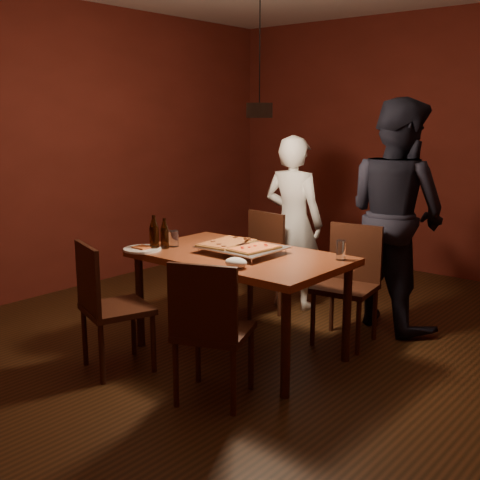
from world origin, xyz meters
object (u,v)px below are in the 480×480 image
Objects in this scene: chair_near_left at (104,296)px; plate_slice at (142,249)px; chair_far_right at (350,272)px; beer_bottle_a at (154,233)px; diner_dark at (396,215)px; diner_white at (293,223)px; pizza_tray at (242,250)px; dining_table at (240,264)px; chair_near_right at (209,319)px; chair_far_left at (257,254)px; pendant_lamp at (259,109)px; beer_bottle_b at (165,233)px.

chair_near_left reaches higher than plate_slice.
beer_bottle_a is at bearing 37.61° from chair_far_right.
diner_white is at bearing 28.77° from diner_dark.
chair_far_right is at bearing 59.07° from pizza_tray.
plate_slice is (-1.09, -1.13, 0.22)m from chair_far_right.
dining_table is 2.74× the size of chair_near_right.
chair_near_left is 1.01m from pizza_tray.
chair_far_right is 0.90m from pizza_tray.
chair_far_right is (0.47, 0.76, -0.14)m from dining_table.
chair_far_left is 1.75× the size of plate_slice.
chair_far_right is at bearing 59.95° from pendant_lamp.
chair_far_left is 1.19m from plate_slice.
diner_dark reaches higher than chair_far_left.
chair_far_left is 0.31× the size of diner_white.
dining_table is 3.09× the size of chair_far_right.
pendant_lamp reaches higher than chair_far_left.
dining_table is 1.09m from pendant_lamp.
beer_bottle_a is 0.93× the size of plate_slice.
pendant_lamp reaches higher than chair_far_right.
pendant_lamp is at bearing 88.58° from diner_dark.
diner_dark is (0.57, 1.28, 0.15)m from pizza_tray.
beer_bottle_a is at bearing 116.58° from chair_near_left.
beer_bottle_b is at bearing 128.56° from chair_near_right.
beer_bottle_b is at bearing 36.00° from chair_far_right.
diner_white reaches higher than chair_far_right.
pendant_lamp is at bearing 86.51° from chair_near_right.
beer_bottle_a is (-0.07, 0.52, 0.34)m from chair_near_left.
pizza_tray is (0.45, -0.76, 0.24)m from chair_far_left.
pendant_lamp reaches higher than plate_slice.
beer_bottle_a reaches higher than pizza_tray.
diner_white is (0.14, 1.99, 0.24)m from chair_near_left.
chair_far_left is (-0.46, 0.78, -0.14)m from dining_table.
chair_far_right is at bearing 99.82° from diner_dark.
chair_far_right is 0.26× the size of diner_dark.
dining_table is at bearing 101.52° from diner_white.
chair_far_left is 0.26× the size of diner_dark.
chair_far_right is at bearing 45.89° from beer_bottle_a.
diner_dark reaches higher than beer_bottle_b.
chair_near_left is (-0.04, -1.61, 0.00)m from chair_far_left.
diner_dark is (1.02, 0.52, 0.39)m from chair_far_left.
diner_dark is at bearing 54.78° from beer_bottle_a.
chair_far_left is at bearing 128.54° from pendant_lamp.
chair_far_right is at bearing 77.61° from chair_near_left.
chair_near_left is at bearing -74.19° from plate_slice.
dining_table is 2.73× the size of pizza_tray.
chair_far_left reaches higher than plate_slice.
pendant_lamp reaches higher than diner_dark.
plate_slice is at bearing -149.25° from dining_table.
dining_table is 0.67m from beer_bottle_a.
diner_dark is at bearing 68.09° from pendant_lamp.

